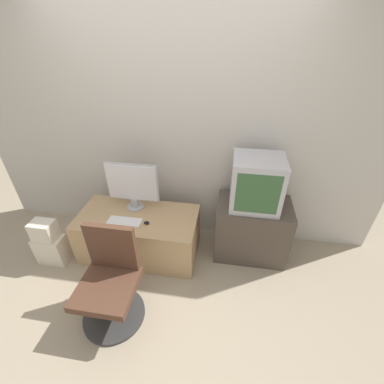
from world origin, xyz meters
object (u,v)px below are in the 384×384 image
at_px(main_monitor, 132,185).
at_px(keyboard, 125,221).
at_px(mouse, 147,223).
at_px(office_chair, 110,284).
at_px(crt_tv, 256,183).
at_px(cardboard_box_lower, 52,249).

height_order(main_monitor, keyboard, main_monitor).
height_order(mouse, office_chair, office_chair).
relative_size(main_monitor, keyboard, 1.61).
bearing_deg(main_monitor, crt_tv, 1.49).
bearing_deg(office_chair, keyboard, 98.58).
xyz_separation_m(keyboard, crt_tv, (1.27, 0.29, 0.40)).
xyz_separation_m(main_monitor, crt_tv, (1.24, 0.03, 0.13)).
relative_size(main_monitor, mouse, 10.01).
distance_m(crt_tv, office_chair, 1.59).
bearing_deg(crt_tv, keyboard, -167.16).
relative_size(crt_tv, office_chair, 0.59).
distance_m(main_monitor, crt_tv, 1.25).
distance_m(main_monitor, mouse, 0.42).
xyz_separation_m(office_chair, cardboard_box_lower, (-0.90, 0.45, -0.20)).
relative_size(main_monitor, office_chair, 0.63).
height_order(main_monitor, cardboard_box_lower, main_monitor).
xyz_separation_m(main_monitor, mouse, (0.20, -0.25, -0.27)).
height_order(mouse, cardboard_box_lower, mouse).
height_order(keyboard, mouse, mouse).
distance_m(keyboard, crt_tv, 1.36).
xyz_separation_m(main_monitor, keyboard, (-0.03, -0.26, -0.27)).
bearing_deg(cardboard_box_lower, crt_tv, 12.51).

